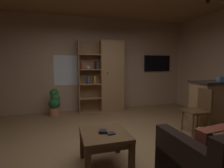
{
  "coord_description": "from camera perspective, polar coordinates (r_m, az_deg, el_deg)",
  "views": [
    {
      "loc": [
        -0.88,
        -2.6,
        1.39
      ],
      "look_at": [
        0.0,
        0.4,
        1.05
      ],
      "focal_mm": 27.51,
      "sensor_mm": 36.0,
      "label": 1
    }
  ],
  "objects": [
    {
      "name": "floor",
      "position": [
        3.08,
        2.24,
        -20.82
      ],
      "size": [
        6.27,
        5.35,
        0.02
      ],
      "primitive_type": "cube",
      "color": "olive",
      "rests_on": "ground"
    },
    {
      "name": "wall_mounted_tv",
      "position": [
        6.12,
        14.78,
        6.64
      ],
      "size": [
        0.96,
        0.06,
        0.54
      ],
      "color": "black"
    },
    {
      "name": "dining_chair",
      "position": [
        3.97,
        27.13,
        -7.02
      ],
      "size": [
        0.47,
        0.47,
        0.92
      ],
      "color": "brown",
      "rests_on": "ground"
    },
    {
      "name": "potted_floor_plant",
      "position": [
        4.98,
        -18.54,
        -5.8
      ],
      "size": [
        0.31,
        0.31,
        0.76
      ],
      "color": "#B77051",
      "rests_on": "ground"
    },
    {
      "name": "kitchen_bar_counter",
      "position": [
        4.79,
        32.41,
        -5.25
      ],
      "size": [
        1.43,
        0.58,
        1.03
      ],
      "color": "#997047",
      "rests_on": "ground"
    },
    {
      "name": "table_book_0",
      "position": [
        2.41,
        -0.38,
        -16.08
      ],
      "size": [
        0.12,
        0.11,
        0.02
      ],
      "primitive_type": "cube",
      "rotation": [
        0.0,
        0.0,
        0.18
      ],
      "color": "black",
      "rests_on": "coffee_table"
    },
    {
      "name": "coffee_table",
      "position": [
        2.49,
        -2.37,
        -17.77
      ],
      "size": [
        0.64,
        0.66,
        0.47
      ],
      "color": "brown",
      "rests_on": "ground"
    },
    {
      "name": "table_book_1",
      "position": [
        2.44,
        -3.04,
        -15.24
      ],
      "size": [
        0.13,
        0.13,
        0.02
      ],
      "primitive_type": "cube",
      "rotation": [
        0.0,
        0.0,
        -0.25
      ],
      "color": "black",
      "rests_on": "coffee_table"
    },
    {
      "name": "bookshelf_cabinet",
      "position": [
        5.22,
        -1.16,
        2.5
      ],
      "size": [
        1.35,
        0.41,
        2.12
      ],
      "color": "#997047",
      "rests_on": "ground"
    },
    {
      "name": "window_pane_back",
      "position": [
        5.27,
        -15.0,
        4.41
      ],
      "size": [
        0.7,
        0.01,
        0.88
      ],
      "primitive_type": "cube",
      "color": "white"
    },
    {
      "name": "track_light_spot_2",
      "position": [
        4.54,
        29.21,
        22.96
      ],
      "size": [
        0.07,
        0.07,
        0.09
      ],
      "primitive_type": "cylinder",
      "color": "black"
    },
    {
      "name": "wall_back",
      "position": [
        5.38,
        -6.98,
        6.4
      ],
      "size": [
        6.39,
        0.06,
        2.82
      ],
      "primitive_type": "cube",
      "color": "tan",
      "rests_on": "ground"
    },
    {
      "name": "tissue_box",
      "position": [
        4.52,
        32.36,
        1.41
      ],
      "size": [
        0.15,
        0.15,
        0.11
      ],
      "primitive_type": "cube",
      "rotation": [
        0.0,
        0.0,
        -0.25
      ],
      "color": "#598CBF",
      "rests_on": "kitchen_bar_counter"
    }
  ]
}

